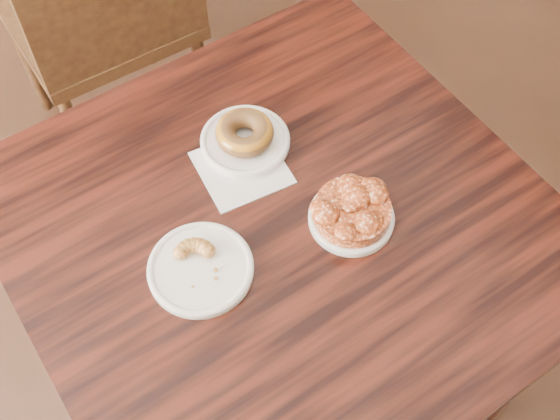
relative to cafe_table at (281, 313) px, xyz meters
name	(u,v)px	position (x,y,z in m)	size (l,w,h in m)	color
floor	(294,316)	(0.10, 0.13, -0.38)	(5.00, 5.00, 0.00)	black
cafe_table	(281,313)	(0.00, 0.00, 0.00)	(0.90, 0.90, 0.75)	black
chair_far	(97,15)	(-0.12, 0.99, 0.08)	(0.50, 0.50, 0.90)	black
napkin	(242,168)	(-0.02, 0.14, 0.38)	(0.15, 0.15, 0.00)	white
plate_donut	(245,141)	(0.01, 0.19, 0.38)	(0.17, 0.17, 0.01)	white
plate_cruller	(201,269)	(-0.16, -0.03, 0.38)	(0.18, 0.18, 0.01)	white
plate_fritter	(351,218)	(0.11, -0.04, 0.38)	(0.15, 0.15, 0.01)	white
glazed_donut	(245,133)	(0.01, 0.19, 0.41)	(0.11, 0.11, 0.04)	#8F5A14
apple_fritter	(353,210)	(0.11, -0.04, 0.41)	(0.18, 0.18, 0.04)	#471807
cruller_fragment	(200,264)	(-0.16, -0.03, 0.40)	(0.09, 0.09, 0.02)	brown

